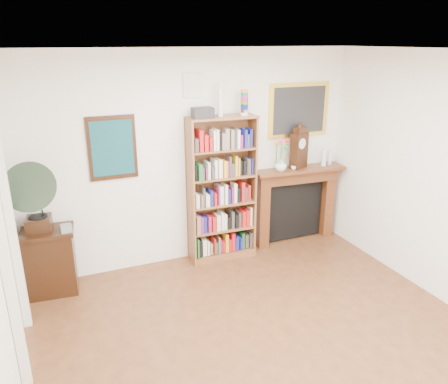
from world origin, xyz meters
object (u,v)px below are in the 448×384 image
mantel_clock (299,149)px  bottle_left (324,158)px  bookshelf (222,182)px  bottle_right (330,158)px  cd_stack (66,228)px  teacup (294,168)px  side_cabinet (51,261)px  flower_vase (281,165)px  gramophone (34,194)px  fireplace (295,198)px

mantel_clock → bottle_left: 0.43m
bookshelf → bottle_right: 1.73m
cd_stack → mantel_clock: bearing=4.0°
teacup → side_cabinet: bearing=-179.3°
cd_stack → flower_vase: bearing=3.6°
mantel_clock → teacup: (-0.11, -0.06, -0.25)m
bottle_right → side_cabinet: bearing=-178.9°
gramophone → cd_stack: bearing=6.9°
mantel_clock → flower_vase: (-0.31, -0.04, -0.20)m
cd_stack → teacup: bearing=3.1°
mantel_clock → gramophone: bearing=161.8°
side_cabinet → bottle_right: (3.95, 0.08, 0.84)m
gramophone → bottle_right: gramophone is taller
teacup → gramophone: bearing=-177.2°
teacup → bottle_left: size_ratio=0.32×
bookshelf → bottle_left: size_ratio=9.44×
mantel_clock → bottle_right: mantel_clock is taller
cd_stack → bottle_right: (3.73, 0.21, 0.40)m
gramophone → mantel_clock: (3.49, 0.22, 0.12)m
side_cabinet → cd_stack: bearing=-25.4°
fireplace → teacup: size_ratio=18.01×
bottle_left → fireplace: bearing=167.1°
fireplace → mantel_clock: 0.76m
fireplace → gramophone: 3.56m
side_cabinet → fireplace: 3.44m
mantel_clock → fireplace: bearing=56.0°
side_cabinet → bottle_left: size_ratio=3.35×
cd_stack → mantel_clock: 3.27m
fireplace → bottle_right: (0.52, -0.06, 0.57)m
cd_stack → bottle_right: 3.76m
flower_vase → gramophone: bearing=-176.7°
cd_stack → bottle_right: bottle_right is taller
bottle_right → fireplace: bearing=173.9°
mantel_clock → cd_stack: bearing=162.2°
flower_vase → bottle_left: 0.71m
side_cabinet → fireplace: fireplace is taller
fireplace → bottle_right: bottle_right is taller
side_cabinet → gramophone: size_ratio=0.91×
bottle_right → gramophone: bearing=-177.1°
cd_stack → teacup: teacup is taller
bookshelf → gramophone: bearing=-172.7°
mantel_clock → teacup: size_ratio=7.67×
fireplace → bottle_left: size_ratio=5.73×
side_cabinet → bottle_left: (3.82, 0.04, 0.86)m
side_cabinet → gramophone: 0.91m
flower_vase → side_cabinet: bearing=-179.0°
bookshelf → teacup: size_ratio=29.67×
mantel_clock → flower_vase: size_ratio=3.44×
bookshelf → cd_stack: bookshelf is taller
teacup → cd_stack: bearing=-176.9°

